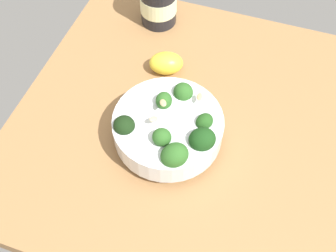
# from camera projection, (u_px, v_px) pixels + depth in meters

# --- Properties ---
(ground_plane) EXTENTS (0.61, 0.61, 0.03)m
(ground_plane) POSITION_uv_depth(u_px,v_px,m) (187.00, 124.00, 0.74)
(ground_plane) COLOR #996D42
(bowl_of_broccoli) EXTENTS (0.18, 0.19, 0.09)m
(bowl_of_broccoli) POSITION_uv_depth(u_px,v_px,m) (169.00, 128.00, 0.67)
(bowl_of_broccoli) COLOR white
(bowl_of_broccoli) RESTS_ON ground_plane
(lemon_wedge) EXTENTS (0.08, 0.06, 0.04)m
(lemon_wedge) POSITION_uv_depth(u_px,v_px,m) (166.00, 63.00, 0.77)
(lemon_wedge) COLOR yellow
(lemon_wedge) RESTS_ON ground_plane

